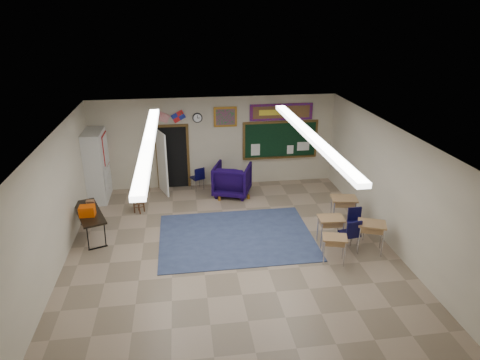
{
  "coord_description": "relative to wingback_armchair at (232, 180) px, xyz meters",
  "views": [
    {
      "loc": [
        -1.1,
        -9.02,
        5.62
      ],
      "look_at": [
        0.41,
        1.5,
        1.33
      ],
      "focal_mm": 32.0,
      "sensor_mm": 36.0,
      "label": 1
    }
  ],
  "objects": [
    {
      "name": "folding_table",
      "position": [
        -4.03,
        -2.17,
        -0.13
      ],
      "size": [
        1.12,
        1.79,
        0.97
      ],
      "rotation": [
        0.0,
        0.0,
        0.36
      ],
      "color": "black",
      "rests_on": "floor"
    },
    {
      "name": "chalkboard",
      "position": [
        1.75,
        0.88,
        0.95
      ],
      "size": [
        2.55,
        0.14,
        1.3
      ],
      "color": "#543A18",
      "rests_on": "back_wall"
    },
    {
      "name": "left_wall",
      "position": [
        -4.45,
        -3.58,
        0.99
      ],
      "size": [
        0.04,
        9.0,
        3.0
      ],
      "primitive_type": "cube",
      "color": "beige",
      "rests_on": "floor"
    },
    {
      "name": "wall_flags",
      "position": [
        -1.85,
        0.86,
        1.97
      ],
      "size": [
        1.16,
        0.06,
        0.7
      ],
      "primitive_type": null,
      "color": "red",
      "rests_on": "back_wall"
    },
    {
      "name": "right_wall",
      "position": [
        3.55,
        -3.58,
        0.99
      ],
      "size": [
        0.04,
        9.0,
        3.0
      ],
      "primitive_type": "cube",
      "color": "beige",
      "rests_on": "floor"
    },
    {
      "name": "storage_cabinet",
      "position": [
        -4.16,
        0.27,
        0.59
      ],
      "size": [
        0.59,
        1.25,
        2.2
      ],
      "color": "silver",
      "rests_on": "floor"
    },
    {
      "name": "student_chair_desk_a",
      "position": [
        2.43,
        -3.82,
        -0.07
      ],
      "size": [
        0.5,
        0.5,
        0.88
      ],
      "primitive_type": null,
      "rotation": [
        0.0,
        0.0,
        3.27
      ],
      "color": "black",
      "rests_on": "floor"
    },
    {
      "name": "framed_art_print",
      "position": [
        -0.1,
        0.88,
        1.84
      ],
      "size": [
        0.75,
        0.05,
        0.65
      ],
      "color": "#A66E20",
      "rests_on": "back_wall"
    },
    {
      "name": "back_wall",
      "position": [
        -0.45,
        0.92,
        0.99
      ],
      "size": [
        8.0,
        0.04,
        3.0
      ],
      "primitive_type": "cube",
      "color": "beige",
      "rests_on": "floor"
    },
    {
      "name": "front_wall",
      "position": [
        -0.45,
        -8.08,
        0.99
      ],
      "size": [
        8.0,
        0.04,
        3.0
      ],
      "primitive_type": "cube",
      "color": "beige",
      "rests_on": "floor"
    },
    {
      "name": "doorway",
      "position": [
        -1.95,
        0.77,
        0.55
      ],
      "size": [
        1.1,
        0.89,
        2.16
      ],
      "color": "black",
      "rests_on": "back_wall"
    },
    {
      "name": "bulletin_board",
      "position": [
        1.75,
        0.88,
        1.94
      ],
      "size": [
        2.1,
        0.05,
        0.55
      ],
      "color": "#9D0D0D",
      "rests_on": "back_wall"
    },
    {
      "name": "student_desk_back_right",
      "position": [
        2.93,
        -3.95,
        -0.07
      ],
      "size": [
        0.79,
        0.69,
        0.79
      ],
      "rotation": [
        0.0,
        0.0,
        -0.37
      ],
      "color": "#A0764A",
      "rests_on": "floor"
    },
    {
      "name": "wooden_stool",
      "position": [
        -2.89,
        -0.92,
        -0.18
      ],
      "size": [
        0.36,
        0.36,
        0.64
      ],
      "color": "#4D2917",
      "rests_on": "floor"
    },
    {
      "name": "floor",
      "position": [
        -0.45,
        -3.58,
        -0.51
      ],
      "size": [
        9.0,
        9.0,
        0.0
      ],
      "primitive_type": "plane",
      "color": "gray",
      "rests_on": "ground"
    },
    {
      "name": "wingback_armchair",
      "position": [
        0.0,
        0.0,
        0.0
      ],
      "size": [
        1.41,
        1.43,
        1.02
      ],
      "primitive_type": "imported",
      "rotation": [
        0.0,
        0.0,
        2.8
      ],
      "color": "black",
      "rests_on": "floor"
    },
    {
      "name": "fluorescent_strips",
      "position": [
        -0.45,
        -3.58,
        2.43
      ],
      "size": [
        3.86,
        6.0,
        0.1
      ],
      "primitive_type": null,
      "color": "white",
      "rests_on": "ceiling"
    },
    {
      "name": "wall_clock",
      "position": [
        -1.0,
        0.88,
        1.84
      ],
      "size": [
        0.32,
        0.05,
        0.32
      ],
      "color": "black",
      "rests_on": "back_wall"
    },
    {
      "name": "ceiling",
      "position": [
        -0.45,
        -3.58,
        2.49
      ],
      "size": [
        8.0,
        9.0,
        0.04
      ],
      "primitive_type": "cube",
      "color": "silver",
      "rests_on": "back_wall"
    },
    {
      "name": "student_desk_front_right",
      "position": [
        2.77,
        -2.5,
        -0.05
      ],
      "size": [
        0.76,
        0.62,
        0.82
      ],
      "rotation": [
        0.0,
        0.0,
        -0.17
      ],
      "color": "#A0764A",
      "rests_on": "floor"
    },
    {
      "name": "student_chair_desk_b",
      "position": [
        2.84,
        -3.27,
        -0.11
      ],
      "size": [
        0.41,
        0.41,
        0.81
      ],
      "primitive_type": null,
      "rotation": [
        0.0,
        0.0,
        0.02
      ],
      "color": "black",
      "rests_on": "floor"
    },
    {
      "name": "student_desk_back_left",
      "position": [
        1.88,
        -4.29,
        -0.13
      ],
      "size": [
        0.66,
        0.56,
        0.68
      ],
      "rotation": [
        0.0,
        0.0,
        -0.27
      ],
      "color": "#A0764A",
      "rests_on": "floor"
    },
    {
      "name": "student_desk_front_left",
      "position": [
        2.06,
        -3.49,
        -0.08
      ],
      "size": [
        0.66,
        0.51,
        0.76
      ],
      "rotation": [
        0.0,
        0.0,
        -0.06
      ],
      "color": "#A0764A",
      "rests_on": "floor"
    },
    {
      "name": "student_chair_reading",
      "position": [
        -1.09,
        0.57,
        -0.12
      ],
      "size": [
        0.53,
        0.53,
        0.79
      ],
      "primitive_type": null,
      "rotation": [
        0.0,
        0.0,
        3.6
      ],
      "color": "black",
      "rests_on": "floor"
    },
    {
      "name": "area_rug",
      "position": [
        -0.25,
        -2.78,
        -0.5
      ],
      "size": [
        4.0,
        3.0,
        0.02
      ],
      "primitive_type": "cube",
      "color": "#374469",
      "rests_on": "floor"
    }
  ]
}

